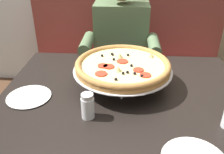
# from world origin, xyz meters

# --- Properties ---
(booth_bench) EXTENTS (1.68, 0.78, 1.13)m
(booth_bench) POSITION_xyz_m (0.00, 0.95, 0.40)
(booth_bench) COLOR brown
(booth_bench) RESTS_ON ground_plane
(dining_table) EXTENTS (1.21, 0.96, 0.75)m
(dining_table) POSITION_xyz_m (0.00, 0.00, 0.67)
(dining_table) COLOR black
(dining_table) RESTS_ON ground_plane
(diner_main) EXTENTS (0.54, 0.64, 1.27)m
(diner_main) POSITION_xyz_m (-0.04, 0.68, 0.71)
(diner_main) COLOR #2D3342
(diner_main) RESTS_ON ground_plane
(pizza) EXTENTS (0.50, 0.50, 0.14)m
(pizza) POSITION_xyz_m (-0.01, 0.10, 0.86)
(pizza) COLOR silver
(pizza) RESTS_ON dining_table
(shaker_pepper_flakes) EXTENTS (0.06, 0.06, 0.11)m
(shaker_pepper_flakes) POSITION_xyz_m (-0.15, -0.18, 0.80)
(shaker_pepper_flakes) COLOR white
(shaker_pepper_flakes) RESTS_ON dining_table
(plate_near_left) EXTENTS (0.21, 0.21, 0.02)m
(plate_near_left) POSITION_xyz_m (-0.45, -0.05, 0.76)
(plate_near_left) COLOR white
(plate_near_left) RESTS_ON dining_table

